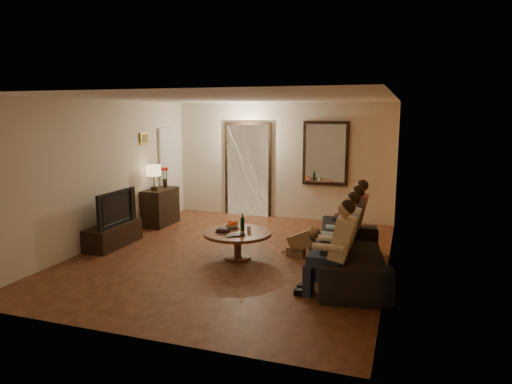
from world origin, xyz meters
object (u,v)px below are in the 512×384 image
(tv, at_px, (112,208))
(coffee_table, at_px, (238,245))
(bowl, at_px, (232,226))
(laptop, at_px, (237,236))
(wine_bottle, at_px, (243,221))
(person_c, at_px, (349,230))
(person_a, at_px, (337,253))
(person_d, at_px, (354,221))
(tv_stand, at_px, (113,235))
(person_b, at_px, (343,241))
(sofa, at_px, (353,252))
(dresser, at_px, (160,207))
(table_lamp, at_px, (154,178))
(dog, at_px, (302,240))

(tv, distance_m, coffee_table, 2.43)
(bowl, xyz_separation_m, laptop, (0.28, -0.50, -0.02))
(wine_bottle, bearing_deg, person_c, 0.15)
(person_a, distance_m, person_d, 1.80)
(tv_stand, bearing_deg, person_b, -6.09)
(person_b, relative_size, laptop, 3.65)
(tv_stand, relative_size, coffee_table, 1.06)
(sofa, height_order, coffee_table, sofa)
(tv, bearing_deg, person_d, -79.71)
(person_d, bearing_deg, person_c, -90.00)
(person_a, height_order, laptop, person_a)
(sofa, height_order, bowl, sofa)
(dresser, height_order, person_a, person_a)
(tv, bearing_deg, tv_stand, 0.00)
(table_lamp, height_order, wine_bottle, table_lamp)
(bowl, bearing_deg, table_lamp, 151.94)
(person_d, distance_m, dog, 0.91)
(person_c, distance_m, dog, 0.93)
(table_lamp, bearing_deg, coffee_table, -30.34)
(tv_stand, xyz_separation_m, wine_bottle, (2.43, 0.15, 0.41))
(bowl, bearing_deg, person_b, -20.01)
(person_a, distance_m, dog, 1.76)
(coffee_table, relative_size, wine_bottle, 3.61)
(coffee_table, height_order, laptop, laptop)
(table_lamp, xyz_separation_m, person_b, (4.16, -1.89, -0.45))
(dresser, xyz_separation_m, table_lamp, (0.00, -0.22, 0.66))
(coffee_table, bearing_deg, laptop, -70.35)
(table_lamp, height_order, person_b, table_lamp)
(dog, bearing_deg, dresser, 169.80)
(tv_stand, bearing_deg, sofa, -1.94)
(person_d, bearing_deg, person_b, -90.00)
(dresser, relative_size, person_c, 0.73)
(coffee_table, height_order, wine_bottle, wine_bottle)
(person_b, xyz_separation_m, person_d, (0.00, 1.20, 0.00))
(tv_stand, height_order, person_a, person_a)
(dresser, bearing_deg, sofa, -22.97)
(tv, xyz_separation_m, laptop, (2.48, -0.23, -0.24))
(tv, bearing_deg, laptop, -95.27)
(dog, height_order, bowl, dog)
(dog, bearing_deg, tv, -162.64)
(person_a, height_order, bowl, person_a)
(person_b, height_order, dog, person_b)
(person_c, distance_m, wine_bottle, 1.73)
(tv_stand, bearing_deg, wine_bottle, 3.57)
(dog, relative_size, laptop, 1.70)
(dresser, distance_m, person_c, 4.43)
(tv, xyz_separation_m, sofa, (4.26, -0.14, -0.36))
(bowl, bearing_deg, person_c, -3.36)
(table_lamp, height_order, person_c, table_lamp)
(table_lamp, height_order, sofa, table_lamp)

